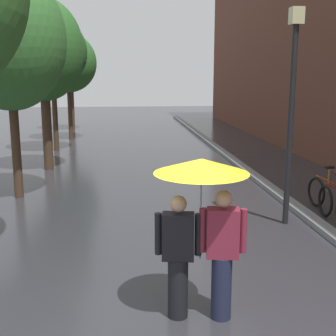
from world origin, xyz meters
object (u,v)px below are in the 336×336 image
street_tree_2 (43,51)px  parked_bicycle_3 (335,189)px  couple_under_umbrella (201,212)px  street_tree_1 (8,40)px  street_tree_4 (68,63)px  street_tree_5 (70,59)px  street_tree_3 (52,52)px  street_lamp_post (292,102)px

street_tree_2 → parked_bicycle_3: 9.63m
parked_bicycle_3 → couple_under_umbrella: (-4.12, -4.70, 1.04)m
street_tree_1 → parked_bicycle_3: bearing=-11.0°
street_tree_4 → street_tree_1: bearing=-91.1°
street_tree_5 → couple_under_umbrella: bearing=-79.8°
street_tree_3 → street_tree_4: bearing=86.1°
parked_bicycle_3 → street_lamp_post: bearing=-144.0°
couple_under_umbrella → street_tree_5: bearing=100.2°
parked_bicycle_3 → street_tree_5: bearing=116.1°
street_lamp_post → street_tree_1: bearing=155.8°
street_tree_3 → couple_under_umbrella: (3.63, -13.38, -2.54)m
street_tree_4 → couple_under_umbrella: bearing=-78.5°
street_tree_1 → couple_under_umbrella: size_ratio=2.69×
street_tree_1 → parked_bicycle_3: street_tree_1 is taller
couple_under_umbrella → street_lamp_post: size_ratio=0.48×
street_tree_2 → street_lamp_post: bearing=-46.7°
street_tree_5 → street_tree_4: bearing=-85.4°
street_tree_1 → street_tree_5: 14.50m
street_lamp_post → street_tree_5: bearing=109.7°
couple_under_umbrella → street_lamp_post: 4.40m
street_tree_1 → parked_bicycle_3: (7.72, -1.50, -3.52)m
street_tree_1 → couple_under_umbrella: (3.60, -6.20, -2.48)m
street_tree_4 → street_tree_5: (-0.32, 3.94, 0.28)m
street_tree_2 → street_tree_3: size_ratio=1.02×
street_tree_3 → parked_bicycle_3: street_tree_3 is taller
street_tree_3 → parked_bicycle_3: bearing=-48.2°
street_tree_1 → couple_under_umbrella: bearing=-59.9°
street_tree_3 → street_tree_5: size_ratio=1.03×
street_tree_2 → parked_bicycle_3: bearing=-33.5°
street_tree_2 → street_tree_1: bearing=-93.7°
street_tree_1 → street_tree_3: size_ratio=1.04×
street_tree_4 → street_tree_5: bearing=94.6°
parked_bicycle_3 → street_lamp_post: 3.00m
street_tree_1 → couple_under_umbrella: street_tree_1 is taller
street_tree_2 → couple_under_umbrella: size_ratio=2.63×
street_tree_4 → street_tree_5: size_ratio=0.96×
street_tree_2 → street_lamp_post: street_tree_2 is taller
street_tree_2 → street_tree_3: street_tree_2 is taller
street_tree_2 → couple_under_umbrella: street_tree_2 is taller
street_tree_2 → street_tree_5: (-0.34, 11.04, 0.09)m
street_tree_4 → street_lamp_post: (5.84, -13.28, -1.09)m
street_tree_3 → street_tree_5: street_tree_3 is taller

